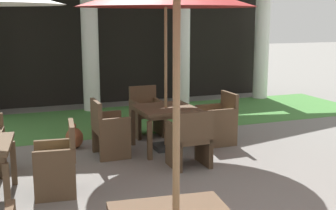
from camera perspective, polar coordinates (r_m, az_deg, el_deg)
The scene contains 8 objects.
lawn_strip at distance 9.76m, azimuth -8.20°, elevation -2.00°, with size 12.34×2.77×0.01m, color #47843D.
patio_chair_mid_left_east at distance 5.84m, azimuth -13.91°, elevation -7.03°, with size 0.57×0.61×0.91m.
patio_table_mid_right at distance 7.49m, azimuth -0.29°, elevation -0.99°, with size 0.98×0.98×0.73m.
patio_chair_mid_right_east at distance 7.94m, azimuth 6.36°, elevation -1.95°, with size 0.58×0.57×0.90m.
patio_chair_mid_right_west at distance 7.24m, azimuth -7.60°, elevation -3.15°, with size 0.52×0.61×0.92m.
patio_chair_mid_right_north at distance 8.44m, azimuth -2.74°, elevation -1.08°, with size 0.56×0.58×0.91m.
patio_chair_mid_right_south at distance 6.66m, azimuth 2.82°, elevation -4.47°, with size 0.57×0.53×0.88m.
terracotta_urn at distance 7.82m, azimuth -11.84°, elevation -4.10°, with size 0.30×0.30×0.43m.
Camera 1 is at (-2.00, -1.95, 2.22)m, focal length 47.86 mm.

